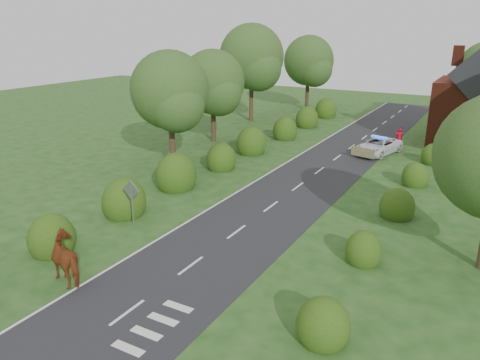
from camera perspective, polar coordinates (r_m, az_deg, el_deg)
The scene contains 14 objects.
ground at distance 20.73m, azimuth -6.02°, elevation -10.38°, with size 120.00×120.00×0.00m, color #1F4916.
road at distance 33.10m, azimuth 9.05°, elevation 0.67°, with size 6.00×70.00×0.02m, color black.
road_markings at distance 31.84m, azimuth 5.04°, elevation 0.15°, with size 4.96×70.00×0.01m.
hedgerow_left at distance 32.84m, azimuth -3.65°, elevation 2.07°, with size 2.75×50.41×3.00m.
hedgerow_right at distance 27.87m, azimuth 19.08°, elevation -2.37°, with size 2.10×45.78×2.10m.
tree_left_a at distance 33.85m, azimuth -8.35°, elevation 10.36°, with size 5.74×5.60×8.38m.
tree_left_b at distance 41.25m, azimuth -3.15°, elevation 11.51°, with size 5.74×5.60×8.07m.
tree_left_c at distance 50.43m, azimuth 1.64°, elevation 14.47°, with size 6.97×6.80×10.22m.
tree_left_d at distance 58.60m, azimuth 8.55°, elevation 13.94°, with size 6.15×6.00×8.89m.
road_sign at distance 24.39m, azimuth -13.09°, elevation -1.99°, with size 1.06×0.08×2.53m.
cow at distance 20.38m, azimuth -19.99°, elevation -9.32°, with size 1.26×2.38×1.69m, color brown.
police_van at distance 39.44m, azimuth 16.49°, elevation 3.99°, with size 3.38×5.20×1.47m.
pedestrian_red at distance 42.28m, azimuth 18.80°, elevation 4.92°, with size 0.60×0.39×1.65m, color #B60A1B.
pedestrian_purple at distance 43.36m, azimuth 18.86°, elevation 5.15°, with size 0.75×0.58×1.54m, color #4B1158.
Camera 1 is at (10.72, -14.71, 9.92)m, focal length 35.00 mm.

